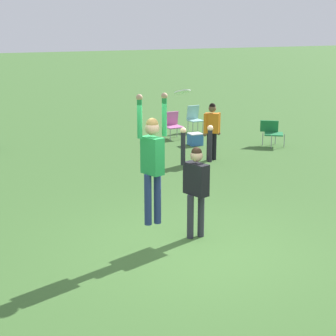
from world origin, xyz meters
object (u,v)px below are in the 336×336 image
Objects in this scene: person_jumping at (152,156)px; frisbee at (182,92)px; camping_chair_2 at (172,123)px; camping_chair_0 at (272,131)px; person_defending at (196,180)px; camping_chair_1 at (194,117)px; cooler_box at (195,139)px; person_spectator_near at (212,127)px.

person_jumping is 7.93× the size of frisbee.
person_jumping reaches higher than camping_chair_2.
frisbee is at bearing 79.15° from camping_chair_0.
person_defending is 9.78m from camping_chair_1.
person_defending is at bearing 80.02° from camping_chair_0.
camping_chair_0 is 0.92× the size of camping_chair_1.
cooler_box is (4.35, 7.15, -1.47)m from person_jumping.
person_spectator_near is (-1.37, -3.83, 0.41)m from camping_chair_1.
person_spectator_near is at bearing 130.77° from person_defending.
person_jumping is at bearing 76.98° from camping_chair_0.
person_jumping is 6.58m from person_spectator_near.
frisbee reaches higher than person_spectator_near.
frisbee reaches higher than camping_chair_0.
frisbee is at bearing 58.35° from camping_chair_1.
camping_chair_2 is at bearing 99.97° from cooler_box.
person_jumping is 1.07× the size of person_defending.
camping_chair_0 is at bearing 118.10° from person_defending.
person_jumping reaches higher than person_defending.
person_defending is 8.03m from camping_chair_0.
camping_chair_0 is 3.27m from camping_chair_2.
camping_chair_1 is 0.57× the size of person_spectator_near.
person_defending is at bearing -90.00° from person_jumping.
person_spectator_near is (-0.23, -3.15, 0.45)m from camping_chair_2.
camping_chair_2 is (4.14, 8.40, -1.17)m from person_jumping.
frisbee reaches higher than person_jumping.
person_defending is 2.42× the size of camping_chair_0.
camping_chair_2 is (-1.14, -0.68, -0.03)m from camping_chair_1.
camping_chair_2 is at bearing -44.53° from person_jumping.
person_jumping reaches higher than camping_chair_0.
person_spectator_near is at bearing -103.19° from cooler_box.
person_jumping is at bearing 61.59° from camping_chair_2.
person_defending is 8.70m from camping_chair_2.
frisbee reaches higher than cooler_box.
camping_chair_2 is 3.19m from person_spectator_near.
person_defending is 2.35× the size of camping_chair_2.
person_defending reaches higher than person_spectator_near.
cooler_box is (3.40, 6.84, -0.88)m from person_defending.
camping_chair_2 is at bearing -10.68° from camping_chair_0.
camping_chair_2 is (3.18, 8.08, -0.57)m from person_defending.
camping_chair_1 is at bearing -34.32° from camping_chair_0.
camping_chair_0 is 2.38m from cooler_box.
person_defending is 1.64m from frisbee.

